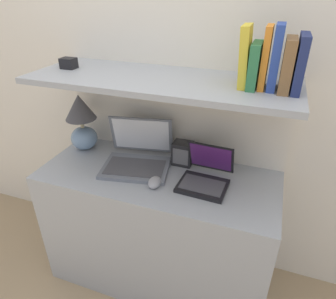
# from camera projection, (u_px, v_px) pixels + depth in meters

# --- Properties ---
(wall_back) EXTENTS (6.00, 0.05, 2.40)m
(wall_back) POSITION_uv_depth(u_px,v_px,m) (177.00, 81.00, 1.67)
(wall_back) COLOR silver
(wall_back) RESTS_ON ground_plane
(desk) EXTENTS (1.28, 0.53, 0.78)m
(desk) POSITION_uv_depth(u_px,v_px,m) (158.00, 229.00, 1.79)
(desk) COLOR #999EA3
(desk) RESTS_ON ground_plane
(back_riser) EXTENTS (1.28, 0.04, 1.26)m
(back_riser) POSITION_uv_depth(u_px,v_px,m) (174.00, 171.00, 1.91)
(back_riser) COLOR silver
(back_riser) RESTS_ON ground_plane
(shelf) EXTENTS (1.28, 0.47, 0.03)m
(shelf) POSITION_uv_depth(u_px,v_px,m) (160.00, 80.00, 1.42)
(shelf) COLOR #999EA3
(shelf) RESTS_ON back_riser
(table_lamp) EXTENTS (0.18, 0.18, 0.35)m
(table_lamp) POSITION_uv_depth(u_px,v_px,m) (82.00, 121.00, 1.78)
(table_lamp) COLOR #7593B2
(table_lamp) RESTS_ON desk
(laptop_large) EXTENTS (0.42, 0.39, 0.25)m
(laptop_large) POSITION_uv_depth(u_px,v_px,m) (138.00, 157.00, 1.67)
(laptop_large) COLOR slate
(laptop_large) RESTS_ON desk
(laptop_small) EXTENTS (0.25, 0.27, 0.19)m
(laptop_small) POSITION_uv_depth(u_px,v_px,m) (205.00, 176.00, 1.52)
(laptop_small) COLOR black
(laptop_small) RESTS_ON desk
(computer_mouse) EXTENTS (0.07, 0.10, 0.04)m
(computer_mouse) POSITION_uv_depth(u_px,v_px,m) (155.00, 182.00, 1.51)
(computer_mouse) COLOR #99999E
(computer_mouse) RESTS_ON desk
(router_box) EXTENTS (0.11, 0.09, 0.13)m
(router_box) POSITION_uv_depth(u_px,v_px,m) (183.00, 153.00, 1.67)
(router_box) COLOR black
(router_box) RESTS_ON desk
(book_navy) EXTENTS (0.04, 0.18, 0.22)m
(book_navy) POSITION_uv_depth(u_px,v_px,m) (300.00, 64.00, 1.18)
(book_navy) COLOR navy
(book_navy) RESTS_ON shelf
(book_brown) EXTENTS (0.04, 0.17, 0.21)m
(book_brown) POSITION_uv_depth(u_px,v_px,m) (288.00, 65.00, 1.20)
(book_brown) COLOR brown
(book_brown) RESTS_ON shelf
(book_blue) EXTENTS (0.03, 0.13, 0.26)m
(book_blue) POSITION_uv_depth(u_px,v_px,m) (276.00, 58.00, 1.20)
(book_blue) COLOR #284293
(book_blue) RESTS_ON shelf
(book_orange) EXTENTS (0.03, 0.13, 0.25)m
(book_orange) POSITION_uv_depth(u_px,v_px,m) (266.00, 58.00, 1.21)
(book_orange) COLOR orange
(book_orange) RESTS_ON shelf
(book_green) EXTENTS (0.04, 0.17, 0.18)m
(book_green) POSITION_uv_depth(u_px,v_px,m) (255.00, 65.00, 1.24)
(book_green) COLOR #2D7042
(book_green) RESTS_ON shelf
(book_yellow) EXTENTS (0.05, 0.14, 0.25)m
(book_yellow) POSITION_uv_depth(u_px,v_px,m) (245.00, 57.00, 1.24)
(book_yellow) COLOR gold
(book_yellow) RESTS_ON shelf
(shelf_gadget) EXTENTS (0.08, 0.06, 0.05)m
(shelf_gadget) POSITION_uv_depth(u_px,v_px,m) (69.00, 63.00, 1.55)
(shelf_gadget) COLOR black
(shelf_gadget) RESTS_ON shelf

